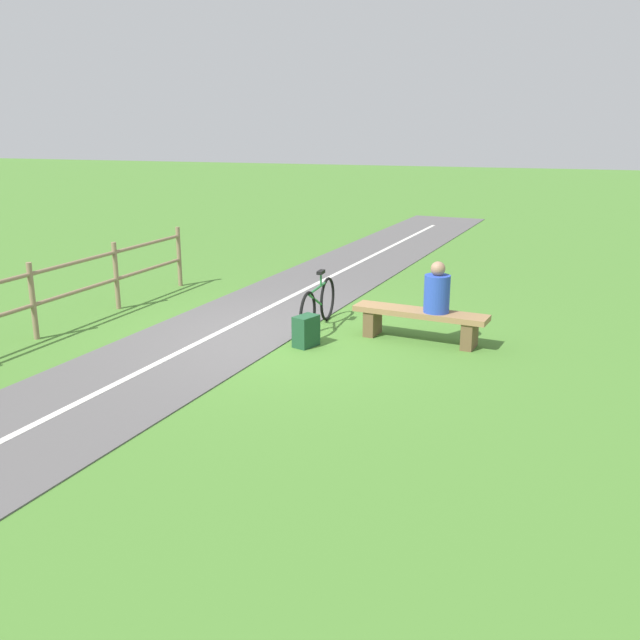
% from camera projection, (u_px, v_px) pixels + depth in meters
% --- Properties ---
extents(ground_plane, '(80.00, 80.00, 0.00)m').
position_uv_depth(ground_plane, '(278.00, 336.00, 10.41)').
color(ground_plane, '#477A2D').
extents(paved_path, '(6.19, 36.03, 0.02)m').
position_uv_depth(paved_path, '(15.00, 435.00, 7.11)').
color(paved_path, '#565454').
rests_on(paved_path, ground_plane).
extents(path_centre_line, '(3.63, 31.82, 0.00)m').
position_uv_depth(path_centre_line, '(15.00, 434.00, 7.10)').
color(path_centre_line, silver).
rests_on(path_centre_line, paved_path).
extents(bench, '(1.96, 0.69, 0.46)m').
position_uv_depth(bench, '(420.00, 319.00, 10.07)').
color(bench, '#937047').
rests_on(bench, ground_plane).
extents(person_seated, '(0.41, 0.41, 0.72)m').
position_uv_depth(person_seated, '(437.00, 291.00, 9.86)').
color(person_seated, '#2847B7').
rests_on(person_seated, bench).
extents(bicycle, '(0.08, 1.67, 0.86)m').
position_uv_depth(bicycle, '(318.00, 305.00, 10.68)').
color(bicycle, black).
rests_on(bicycle, ground_plane).
extents(backpack, '(0.36, 0.41, 0.44)m').
position_uv_depth(backpack, '(306.00, 331.00, 9.88)').
color(backpack, '#1E4C2D').
rests_on(backpack, ground_plane).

